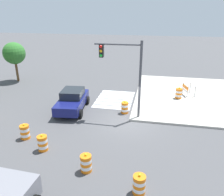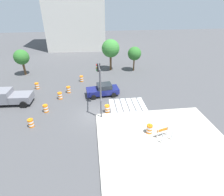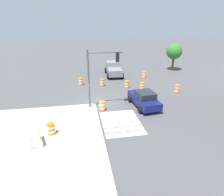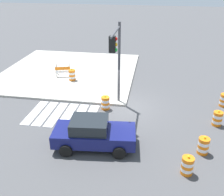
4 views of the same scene
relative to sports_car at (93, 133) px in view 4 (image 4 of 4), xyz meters
The scene contains 12 objects.
ground_plane 4.93m from the sports_car, 104.08° to the right, with size 120.00×120.00×0.00m, color #474749.
sidewalk_corner 11.77m from the sports_car, 65.81° to the right, with size 12.00×12.00×0.15m, color #ADA89E.
crosswalk_stripes 4.14m from the sports_car, 46.03° to the right, with size 4.35×3.20×0.02m.
sports_car is the anchor object (origin of this frame).
traffic_barrel_near_corner 5.70m from the sports_car, behind, with size 0.56×0.56×1.02m.
traffic_barrel_crosswalk_end 4.22m from the sports_car, 87.84° to the right, with size 0.56×0.56×1.02m.
traffic_barrel_median_far 4.93m from the sports_car, 164.03° to the left, with size 0.56×0.56×1.02m.
traffic_barrel_far_curb 7.67m from the sports_car, 154.63° to the right, with size 0.56×0.56×1.02m.
traffic_barrel_opposite_curb 9.87m from the sports_car, 142.79° to the right, with size 0.56×0.56×1.02m.
traffic_barrel_on_sidewalk 9.33m from the sports_car, 65.71° to the right, with size 0.56×0.56×1.02m.
construction_barricade 10.52m from the sports_car, 62.09° to the right, with size 1.40×1.08×1.00m.
traffic_light_pole 5.24m from the sports_car, 98.11° to the right, with size 0.47×3.29×5.50m.
Camera 4 is at (-1.66, 15.79, 8.46)m, focal length 41.47 mm.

